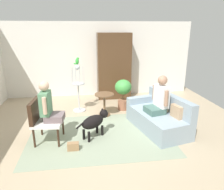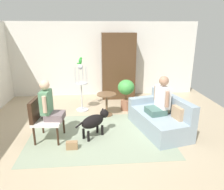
# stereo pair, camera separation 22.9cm
# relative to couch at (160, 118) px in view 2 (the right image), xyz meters

# --- Properties ---
(ground_plane) EXTENTS (7.37, 7.37, 0.00)m
(ground_plane) POSITION_rel_couch_xyz_m (-1.30, -0.08, -0.30)
(ground_plane) COLOR tan
(back_wall) EXTENTS (6.74, 0.12, 2.54)m
(back_wall) POSITION_rel_couch_xyz_m (-1.30, 2.97, 0.97)
(back_wall) COLOR silver
(back_wall) RESTS_ON ground
(area_rug) EXTENTS (3.13, 2.25, 0.01)m
(area_rug) POSITION_rel_couch_xyz_m (-1.44, -0.15, -0.29)
(area_rug) COLOR gray
(area_rug) RESTS_ON ground
(couch) EXTENTS (1.22, 1.80, 0.83)m
(couch) POSITION_rel_couch_xyz_m (0.00, 0.00, 0.00)
(couch) COLOR #8EA0AD
(couch) RESTS_ON ground
(armchair) EXTENTS (0.65, 0.69, 0.93)m
(armchair) POSITION_rel_couch_xyz_m (-2.65, -0.24, 0.26)
(armchair) COLOR #382316
(armchair) RESTS_ON ground
(person_on_couch) EXTENTS (0.53, 0.56, 0.88)m
(person_on_couch) POSITION_rel_couch_xyz_m (-0.03, -0.03, 0.48)
(person_on_couch) COLOR #456861
(person_on_armchair) EXTENTS (0.48, 0.52, 0.85)m
(person_on_armchair) POSITION_rel_couch_xyz_m (-2.50, -0.25, 0.52)
(person_on_armchair) COLOR #6F5E61
(round_end_table) EXTENTS (0.53, 0.53, 0.63)m
(round_end_table) POSITION_rel_couch_xyz_m (-1.21, 0.96, 0.11)
(round_end_table) COLOR brown
(round_end_table) RESTS_ON ground
(dog) EXTENTS (0.73, 0.64, 0.59)m
(dog) POSITION_rel_couch_xyz_m (-1.55, -0.21, 0.08)
(dog) COLOR black
(dog) RESTS_ON ground
(bird_cage_stand) EXTENTS (0.38, 0.38, 1.37)m
(bird_cage_stand) POSITION_rel_couch_xyz_m (-1.91, 1.41, 0.37)
(bird_cage_stand) COLOR silver
(bird_cage_stand) RESTS_ON ground
(parrot) EXTENTS (0.17, 0.10, 0.20)m
(parrot) POSITION_rel_couch_xyz_m (-1.91, 1.41, 1.16)
(parrot) COLOR green
(parrot) RESTS_ON bird_cage_stand
(potted_plant) EXTENTS (0.48, 0.48, 0.91)m
(potted_plant) POSITION_rel_couch_xyz_m (-0.62, 1.34, 0.28)
(potted_plant) COLOR #996047
(potted_plant) RESTS_ON ground
(armoire_cabinet) EXTENTS (1.10, 0.56, 2.18)m
(armoire_cabinet) POSITION_rel_couch_xyz_m (-0.72, 2.56, 0.79)
(armoire_cabinet) COLOR #4C331E
(armoire_cabinet) RESTS_ON ground
(handbag) EXTENTS (0.23, 0.11, 0.17)m
(handbag) POSITION_rel_couch_xyz_m (-2.02, -0.71, -0.21)
(handbag) COLOR #99724C
(handbag) RESTS_ON ground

